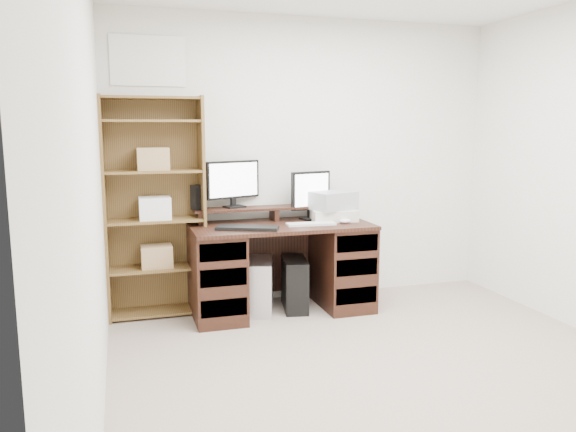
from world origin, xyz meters
name	(u,v)px	position (x,y,z in m)	size (l,w,h in m)	color
room	(418,181)	(0.00, 0.00, 1.25)	(3.54, 4.04, 2.54)	#A18E7E
desk	(281,266)	(-0.34, 1.64, 0.39)	(1.50, 0.70, 0.75)	black
riser_shelf	(274,209)	(-0.34, 1.85, 0.84)	(1.40, 0.22, 0.12)	black
monitor_wide	(233,181)	(-0.69, 1.90, 1.09)	(0.48, 0.21, 0.40)	black
monitor_small	(311,193)	(-0.02, 1.80, 0.98)	(0.38, 0.18, 0.42)	black
speaker	(197,197)	(-1.00, 1.85, 0.97)	(0.08, 0.08, 0.21)	black
keyboard_black	(247,228)	(-0.66, 1.47, 0.76)	(0.49, 0.16, 0.03)	black
keyboard_white	(311,224)	(-0.11, 1.52, 0.76)	(0.40, 0.12, 0.02)	silver
mouse	(345,221)	(0.19, 1.52, 0.77)	(0.10, 0.06, 0.04)	white
printer	(333,215)	(0.15, 1.69, 0.80)	(0.38, 0.29, 0.10)	beige
basket	(333,201)	(0.15, 1.69, 0.92)	(0.36, 0.26, 0.15)	#959B9F
tower_silver	(260,286)	(-0.51, 1.66, 0.22)	(0.20, 0.45, 0.45)	#B8BABF
tower_black	(295,284)	(-0.21, 1.65, 0.22)	(0.27, 0.47, 0.44)	black
bookshelf	(155,206)	(-1.35, 1.86, 0.92)	(0.80, 0.30, 1.80)	brown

